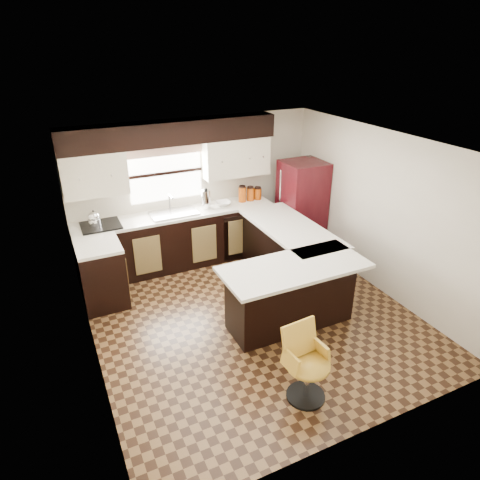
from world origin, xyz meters
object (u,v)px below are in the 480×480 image
refrigerator (301,207)px  bar_chair (308,366)px  peninsula_return (290,295)px  peninsula_long (286,256)px

refrigerator → bar_chair: size_ratio=1.89×
refrigerator → bar_chair: (-1.88, -3.09, -0.39)m
bar_chair → peninsula_return: bearing=61.7°
peninsula_long → peninsula_return: bearing=-118.3°
peninsula_return → refrigerator: refrigerator is taller
peninsula_long → refrigerator: size_ratio=1.19×
peninsula_long → bar_chair: bearing=-115.6°
peninsula_return → refrigerator: 2.34m
peninsula_return → refrigerator: (1.35, 1.88, 0.37)m
peninsula_return → bar_chair: (-0.53, -1.22, -0.02)m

